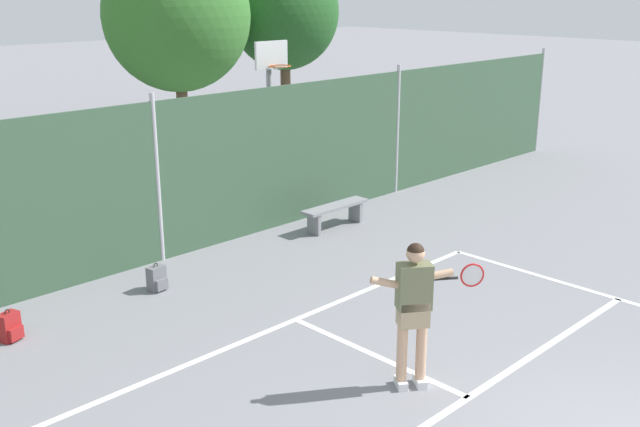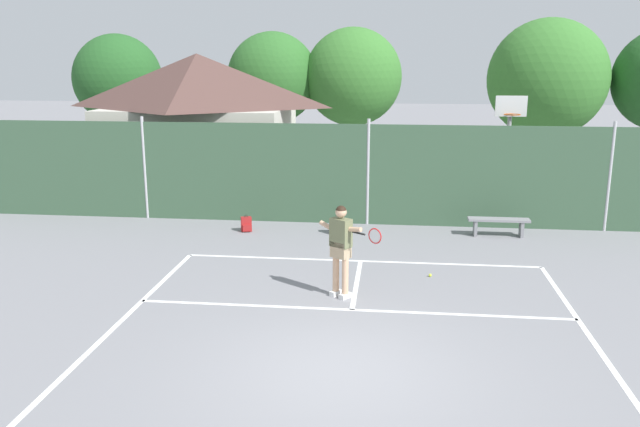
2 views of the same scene
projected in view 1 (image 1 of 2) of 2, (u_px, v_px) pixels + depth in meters
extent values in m
cube|color=white|center=(296.00, 319.00, 10.84)|extent=(8.20, 0.10, 0.01)
cube|color=white|center=(468.00, 397.00, 8.79)|extent=(8.20, 0.10, 0.01)
cube|color=white|center=(374.00, 355.00, 9.79)|extent=(0.10, 2.97, 0.01)
cube|color=#38563D|center=(158.00, 183.00, 12.79)|extent=(26.00, 0.05, 2.84)
cylinder|color=#B2B2B7|center=(157.00, 179.00, 12.77)|extent=(0.09, 0.09, 2.99)
cylinder|color=#B2B2B7|center=(397.00, 130.00, 17.14)|extent=(0.09, 0.09, 2.99)
cylinder|color=#B2B2B7|center=(539.00, 100.00, 21.51)|extent=(0.09, 0.09, 2.99)
cylinder|color=#9E9EA3|center=(270.00, 132.00, 16.65)|extent=(0.12, 0.12, 3.05)
cube|color=white|center=(271.00, 55.00, 16.08)|extent=(0.90, 0.06, 0.60)
torus|color=#D85919|center=(280.00, 66.00, 15.96)|extent=(0.48, 0.48, 0.02)
cylinder|color=brown|center=(183.00, 110.00, 23.47)|extent=(0.36, 0.36, 1.84)
ellipsoid|color=#38752D|center=(177.00, 15.00, 22.61)|extent=(4.67, 4.21, 4.67)
cylinder|color=brown|center=(286.00, 91.00, 26.41)|extent=(0.36, 0.36, 2.13)
ellipsoid|color=#235623|center=(285.00, 12.00, 25.59)|extent=(3.98, 3.58, 3.98)
cube|color=silver|center=(401.00, 383.00, 9.02)|extent=(0.25, 0.28, 0.10)
cube|color=silver|center=(420.00, 381.00, 9.06)|extent=(0.25, 0.28, 0.10)
cylinder|color=tan|center=(402.00, 349.00, 8.88)|extent=(0.13, 0.13, 0.82)
cylinder|color=tan|center=(421.00, 347.00, 8.92)|extent=(0.13, 0.13, 0.82)
cube|color=tan|center=(413.00, 313.00, 8.76)|extent=(0.43, 0.40, 0.32)
cube|color=#6B704C|center=(414.00, 286.00, 8.66)|extent=(0.47, 0.43, 0.56)
sphere|color=tan|center=(416.00, 253.00, 8.54)|extent=(0.22, 0.22, 0.22)
sphere|color=black|center=(416.00, 252.00, 8.53)|extent=(0.21, 0.21, 0.21)
cylinder|color=tan|center=(430.00, 276.00, 8.69)|extent=(0.51, 0.40, 0.17)
cylinder|color=tan|center=(391.00, 284.00, 8.60)|extent=(0.46, 0.37, 0.22)
cylinder|color=black|center=(446.00, 279.00, 8.75)|extent=(0.27, 0.20, 0.04)
torus|color=red|center=(472.00, 275.00, 8.86)|extent=(0.26, 0.20, 0.30)
cylinder|color=silver|center=(472.00, 275.00, 8.86)|extent=(0.22, 0.16, 0.26)
sphere|color=#CCE033|center=(412.00, 305.00, 11.24)|extent=(0.07, 0.07, 0.07)
cube|color=maroon|center=(9.00, 327.00, 10.17)|extent=(0.32, 0.26, 0.40)
cube|color=maroon|center=(16.00, 334.00, 10.14)|extent=(0.23, 0.13, 0.18)
torus|color=black|center=(7.00, 312.00, 10.10)|extent=(0.09, 0.04, 0.09)
cube|color=slate|center=(156.00, 278.00, 11.84)|extent=(0.30, 0.22, 0.40)
cube|color=slate|center=(162.00, 285.00, 11.80)|extent=(0.23, 0.09, 0.18)
torus|color=black|center=(156.00, 265.00, 11.78)|extent=(0.09, 0.03, 0.09)
cube|color=gray|center=(335.00, 206.00, 14.83)|extent=(1.60, 0.36, 0.06)
cube|color=gray|center=(314.00, 223.00, 14.49)|extent=(0.08, 0.32, 0.45)
cube|color=gray|center=(355.00, 211.00, 15.30)|extent=(0.08, 0.32, 0.45)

